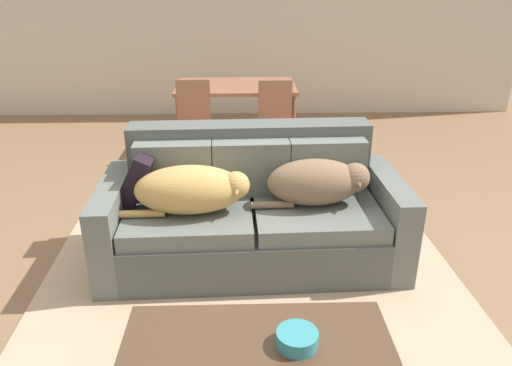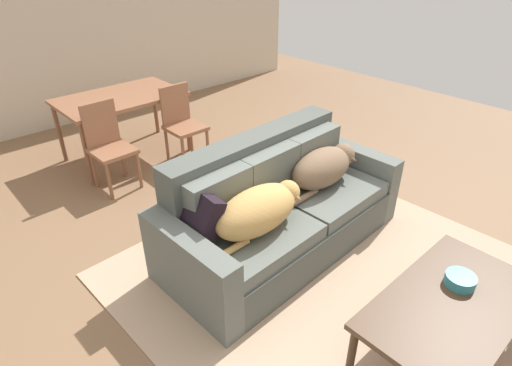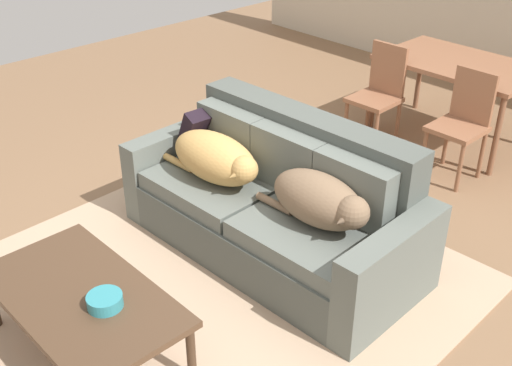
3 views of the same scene
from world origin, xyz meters
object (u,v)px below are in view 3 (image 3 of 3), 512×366
object	(u,v)px
dog_on_right_cushion	(321,201)
dining_chair_near_right	(463,120)
bowl_on_coffee_table	(105,301)
dining_chair_near_left	(379,90)
coffee_table	(82,300)
dog_on_left_cushion	(216,158)
dining_table	(459,69)
couch	(278,204)
throw_pillow_by_left_arm	(205,130)

from	to	relation	value
dog_on_right_cushion	dining_chair_near_right	distance (m)	1.95
dining_chair_near_right	dog_on_right_cushion	bearing A→B (deg)	-84.97
bowl_on_coffee_table	dining_chair_near_left	world-z (taller)	dining_chair_near_left
coffee_table	dog_on_left_cushion	bearing A→B (deg)	106.83
bowl_on_coffee_table	dining_chair_near_right	world-z (taller)	dining_chair_near_right
dog_on_right_cushion	dining_chair_near_right	world-z (taller)	dining_chair_near_right
bowl_on_coffee_table	dining_chair_near_left	xyz separation A→B (m)	(-0.75, 3.35, 0.04)
dog_on_left_cushion	dining_table	world-z (taller)	dog_on_left_cushion
couch	coffee_table	xyz separation A→B (m)	(-0.01, -1.50, 0.03)
coffee_table	dining_chair_near_right	xyz separation A→B (m)	(0.30, 3.35, 0.13)
couch	bowl_on_coffee_table	world-z (taller)	couch
dog_on_right_cushion	throw_pillow_by_left_arm	size ratio (longest dim) A/B	2.14
dog_on_right_cushion	bowl_on_coffee_table	xyz separation A→B (m)	(-0.29, -1.36, -0.17)
dining_chair_near_left	throw_pillow_by_left_arm	bearing A→B (deg)	-97.80
couch	dining_table	world-z (taller)	couch
throw_pillow_by_left_arm	dining_table	bearing A→B (deg)	74.72
dining_chair_near_left	dining_chair_near_right	xyz separation A→B (m)	(0.87, -0.04, 0.01)
dog_on_right_cushion	throw_pillow_by_left_arm	bearing A→B (deg)	172.80
coffee_table	dining_table	size ratio (longest dim) A/B	0.90
coffee_table	bowl_on_coffee_table	bearing A→B (deg)	14.02
throw_pillow_by_left_arm	dining_chair_near_right	world-z (taller)	dining_chair_near_right
dining_chair_near_left	dining_chair_near_right	world-z (taller)	dining_chair_near_left
dog_on_left_cushion	bowl_on_coffee_table	distance (m)	1.39
dining_table	dining_chair_near_left	bearing A→B (deg)	-129.30
dining_chair_near_right	bowl_on_coffee_table	bearing A→B (deg)	-91.97
dining_table	dining_chair_near_left	distance (m)	0.74
dining_chair_near_left	dining_chair_near_right	bearing A→B (deg)	-4.24
couch	bowl_on_coffee_table	bearing A→B (deg)	-85.19
dining_chair_near_left	bowl_on_coffee_table	bearing A→B (deg)	-78.73
bowl_on_coffee_table	couch	bearing A→B (deg)	96.72
couch	throw_pillow_by_left_arm	bearing A→B (deg)	176.51
coffee_table	dining_chair_near_left	distance (m)	3.44
coffee_table	bowl_on_coffee_table	world-z (taller)	bowl_on_coffee_table
coffee_table	couch	bearing A→B (deg)	89.74
bowl_on_coffee_table	dining_chair_near_left	size ratio (longest dim) A/B	0.21
dog_on_left_cushion	couch	bearing A→B (deg)	24.45
dog_on_right_cushion	dining_table	xyz separation A→B (m)	(-0.59, 2.54, 0.06)
couch	coffee_table	distance (m)	1.50
couch	dining_chair_near_right	world-z (taller)	couch
couch	dog_on_right_cushion	xyz separation A→B (m)	(0.46, -0.09, 0.27)
throw_pillow_by_left_arm	bowl_on_coffee_table	size ratio (longest dim) A/B	2.02
bowl_on_coffee_table	dog_on_right_cushion	bearing A→B (deg)	78.05
dining_table	dining_chair_near_right	xyz separation A→B (m)	(0.42, -0.60, -0.18)
dining_chair_near_left	dining_table	bearing A→B (deg)	49.30
couch	throw_pillow_by_left_arm	world-z (taller)	couch
throw_pillow_by_left_arm	bowl_on_coffee_table	xyz separation A→B (m)	(0.96, -1.48, -0.18)
bowl_on_coffee_table	coffee_table	bearing A→B (deg)	-165.98
dog_on_right_cushion	throw_pillow_by_left_arm	distance (m)	1.26
bowl_on_coffee_table	dining_chair_near_right	size ratio (longest dim) A/B	0.21
dog_on_left_cushion	dining_table	bearing A→B (deg)	82.23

